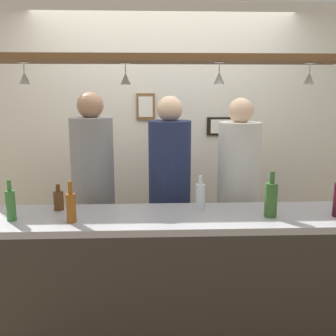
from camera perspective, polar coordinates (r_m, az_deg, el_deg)
name	(u,v)px	position (r m, az deg, el deg)	size (l,w,h in m)	color
ground_plane	(169,318)	(3.29, 0.08, -21.13)	(8.00, 8.00, 0.00)	olive
back_wall	(164,138)	(3.91, -0.62, 4.42)	(4.40, 0.06, 2.60)	silver
bar_counter	(172,269)	(2.54, 0.59, -14.64)	(2.70, 0.55, 0.97)	#99999E
overhead_glass_rack	(171,59)	(2.49, 0.40, 15.70)	(2.20, 0.36, 0.04)	brown
hanging_wineglass_far_left	(24,77)	(2.59, -20.31, 12.38)	(0.07, 0.07, 0.13)	silver
hanging_wineglass_left	(126,78)	(2.54, -6.24, 13.02)	(0.07, 0.07, 0.13)	silver
hanging_wineglass_center_left	(219,77)	(2.46, 7.51, 13.06)	(0.07, 0.07, 0.13)	silver
hanging_wineglass_center	(309,78)	(2.65, 20.00, 12.35)	(0.07, 0.07, 0.13)	silver
person_left_grey_shirt	(93,180)	(3.18, -10.93, -1.67)	(0.34, 0.34, 1.76)	#2D334C
person_middle_navy_shirt	(170,181)	(3.15, 0.25, -1.96)	(0.34, 0.34, 1.73)	#2D334C
person_right_white_patterned_shirt	(238,182)	(3.23, 10.28, -2.01)	(0.34, 0.34, 1.71)	#2D334C
bottle_champagne_green	(271,199)	(2.59, 14.89, -4.38)	(0.08, 0.08, 0.30)	#2D5623
bottle_beer_amber_tall	(71,207)	(2.47, -14.04, -5.51)	(0.06, 0.06, 0.26)	brown
bottle_beer_brown_stubby	(59,200)	(2.75, -15.76, -4.53)	(0.07, 0.07, 0.18)	#512D14
bottle_beer_green_import	(11,204)	(2.62, -22.10, -4.96)	(0.06, 0.06, 0.26)	#336B2D
bottle_soda_clear	(200,195)	(2.69, 4.75, -4.02)	(0.06, 0.06, 0.23)	silver
picture_frame_lower_pair	(222,126)	(3.91, 7.92, 6.08)	(0.30, 0.02, 0.18)	black
picture_frame_crest	(146,107)	(3.84, -3.30, 8.96)	(0.18, 0.02, 0.26)	brown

